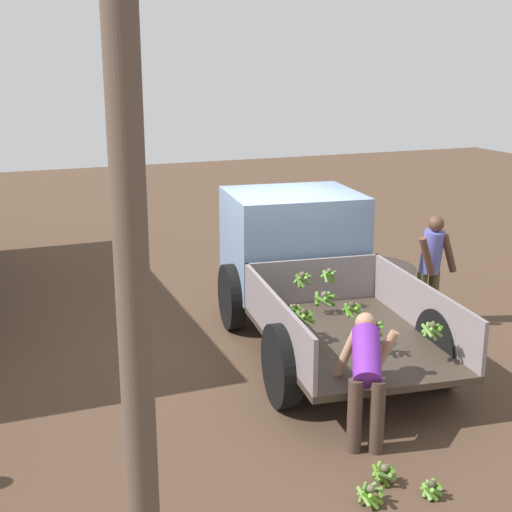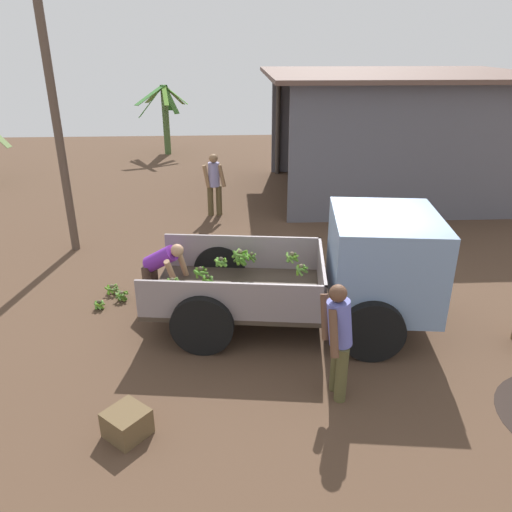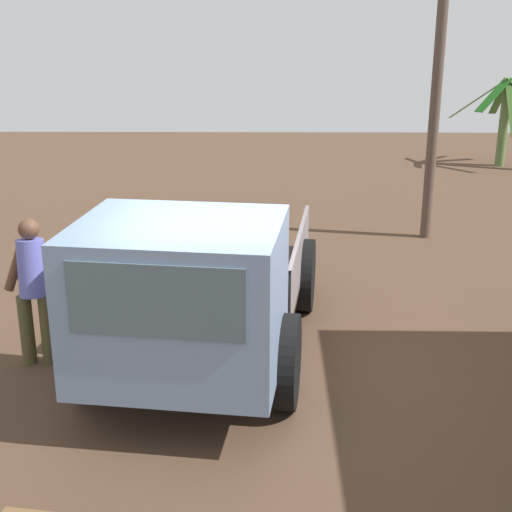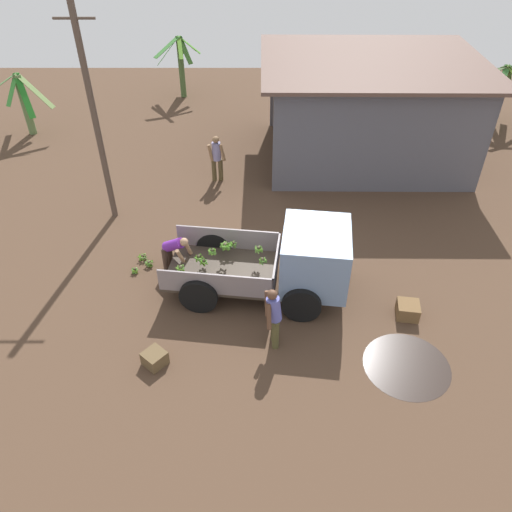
{
  "view_description": "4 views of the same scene",
  "coord_description": "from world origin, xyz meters",
  "px_view_note": "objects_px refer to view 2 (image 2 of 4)",
  "views": [
    {
      "loc": [
        -9.13,
        3.88,
        3.87
      ],
      "look_at": [
        -0.79,
        0.54,
        1.41
      ],
      "focal_mm": 50.0,
      "sensor_mm": 36.0,
      "label": 1
    },
    {
      "loc": [
        -2.03,
        -7.81,
        4.5
      ],
      "look_at": [
        -1.56,
        0.38,
        0.93
      ],
      "focal_mm": 35.0,
      "sensor_mm": 36.0,
      "label": 2
    },
    {
      "loc": [
        6.78,
        0.25,
        3.78
      ],
      "look_at": [
        -0.91,
        0.15,
        1.2
      ],
      "focal_mm": 50.0,
      "sensor_mm": 36.0,
      "label": 3
    },
    {
      "loc": [
        -1.04,
        -10.37,
        9.0
      ],
      "look_at": [
        -1.04,
        -0.37,
        1.1
      ],
      "focal_mm": 35.0,
      "sensor_mm": 36.0,
      "label": 4
    }
  ],
  "objects_px": {
    "utility_pole": "(54,104)",
    "wooden_crate_0": "(127,423)",
    "person_worker_loading": "(161,268)",
    "banana_bunch_on_ground_0": "(112,289)",
    "person_bystander_near_shed": "(214,182)",
    "cargo_truck": "(354,267)",
    "banana_bunch_on_ground_2": "(99,304)",
    "banana_bunch_on_ground_1": "(122,295)",
    "person_foreground_visitor": "(338,336)"
  },
  "relations": [
    {
      "from": "utility_pole",
      "to": "wooden_crate_0",
      "type": "xyz_separation_m",
      "value": [
        2.28,
        -6.11,
        -3.08
      ]
    },
    {
      "from": "person_worker_loading",
      "to": "banana_bunch_on_ground_0",
      "type": "bearing_deg",
      "value": -179.91
    },
    {
      "from": "person_worker_loading",
      "to": "person_bystander_near_shed",
      "type": "bearing_deg",
      "value": 107.67
    },
    {
      "from": "cargo_truck",
      "to": "utility_pole",
      "type": "relative_size",
      "value": 0.76
    },
    {
      "from": "person_worker_loading",
      "to": "wooden_crate_0",
      "type": "distance_m",
      "value": 3.31
    },
    {
      "from": "banana_bunch_on_ground_2",
      "to": "wooden_crate_0",
      "type": "height_order",
      "value": "wooden_crate_0"
    },
    {
      "from": "cargo_truck",
      "to": "person_worker_loading",
      "type": "bearing_deg",
      "value": 173.24
    },
    {
      "from": "person_worker_loading",
      "to": "wooden_crate_0",
      "type": "bearing_deg",
      "value": -64.16
    },
    {
      "from": "banana_bunch_on_ground_0",
      "to": "banana_bunch_on_ground_2",
      "type": "distance_m",
      "value": 0.59
    },
    {
      "from": "utility_pole",
      "to": "wooden_crate_0",
      "type": "distance_m",
      "value": 7.22
    },
    {
      "from": "banana_bunch_on_ground_0",
      "to": "banana_bunch_on_ground_1",
      "type": "xyz_separation_m",
      "value": [
        0.24,
        -0.29,
        0.0
      ]
    },
    {
      "from": "person_worker_loading",
      "to": "person_bystander_near_shed",
      "type": "xyz_separation_m",
      "value": [
        0.85,
        5.12,
        0.17
      ]
    },
    {
      "from": "person_worker_loading",
      "to": "utility_pole",
      "type": "bearing_deg",
      "value": 156.6
    },
    {
      "from": "banana_bunch_on_ground_2",
      "to": "person_bystander_near_shed",
      "type": "bearing_deg",
      "value": 68.84
    },
    {
      "from": "person_foreground_visitor",
      "to": "banana_bunch_on_ground_0",
      "type": "distance_m",
      "value": 4.92
    },
    {
      "from": "utility_pole",
      "to": "banana_bunch_on_ground_1",
      "type": "distance_m",
      "value": 4.38
    },
    {
      "from": "utility_pole",
      "to": "person_worker_loading",
      "type": "distance_m",
      "value": 4.46
    },
    {
      "from": "cargo_truck",
      "to": "person_bystander_near_shed",
      "type": "relative_size",
      "value": 2.85
    },
    {
      "from": "banana_bunch_on_ground_1",
      "to": "person_foreground_visitor",
      "type": "bearing_deg",
      "value": -40.11
    },
    {
      "from": "person_foreground_visitor",
      "to": "banana_bunch_on_ground_0",
      "type": "xyz_separation_m",
      "value": [
        -3.66,
        3.17,
        -0.83
      ]
    },
    {
      "from": "person_foreground_visitor",
      "to": "banana_bunch_on_ground_0",
      "type": "relative_size",
      "value": 6.33
    },
    {
      "from": "cargo_truck",
      "to": "banana_bunch_on_ground_1",
      "type": "xyz_separation_m",
      "value": [
        -4.06,
        1.05,
        -0.95
      ]
    },
    {
      "from": "banana_bunch_on_ground_0",
      "to": "banana_bunch_on_ground_1",
      "type": "distance_m",
      "value": 0.38
    },
    {
      "from": "person_foreground_visitor",
      "to": "wooden_crate_0",
      "type": "height_order",
      "value": "person_foreground_visitor"
    },
    {
      "from": "person_foreground_visitor",
      "to": "banana_bunch_on_ground_2",
      "type": "xyz_separation_m",
      "value": [
        -3.77,
        2.6,
        -0.85
      ]
    },
    {
      "from": "cargo_truck",
      "to": "utility_pole",
      "type": "bearing_deg",
      "value": 154.02
    },
    {
      "from": "person_worker_loading",
      "to": "banana_bunch_on_ground_0",
      "type": "relative_size",
      "value": 4.8
    },
    {
      "from": "person_worker_loading",
      "to": "person_bystander_near_shed",
      "type": "relative_size",
      "value": 0.75
    },
    {
      "from": "cargo_truck",
      "to": "wooden_crate_0",
      "type": "distance_m",
      "value": 4.23
    },
    {
      "from": "banana_bunch_on_ground_1",
      "to": "wooden_crate_0",
      "type": "xyz_separation_m",
      "value": [
        0.73,
        -3.49,
        0.06
      ]
    },
    {
      "from": "person_foreground_visitor",
      "to": "person_bystander_near_shed",
      "type": "bearing_deg",
      "value": -82.24
    },
    {
      "from": "cargo_truck",
      "to": "person_foreground_visitor",
      "type": "height_order",
      "value": "cargo_truck"
    },
    {
      "from": "person_worker_loading",
      "to": "banana_bunch_on_ground_1",
      "type": "relative_size",
      "value": 4.84
    },
    {
      "from": "person_foreground_visitor",
      "to": "banana_bunch_on_ground_2",
      "type": "distance_m",
      "value": 4.66
    },
    {
      "from": "person_foreground_visitor",
      "to": "banana_bunch_on_ground_2",
      "type": "height_order",
      "value": "person_foreground_visitor"
    },
    {
      "from": "person_bystander_near_shed",
      "to": "banana_bunch_on_ground_0",
      "type": "distance_m",
      "value": 5.04
    },
    {
      "from": "utility_pole",
      "to": "person_bystander_near_shed",
      "type": "bearing_deg",
      "value": 35.21
    },
    {
      "from": "wooden_crate_0",
      "to": "person_worker_loading",
      "type": "bearing_deg",
      "value": 88.73
    },
    {
      "from": "cargo_truck",
      "to": "wooden_crate_0",
      "type": "xyz_separation_m",
      "value": [
        -3.33,
        -2.45,
        -0.89
      ]
    },
    {
      "from": "person_foreground_visitor",
      "to": "banana_bunch_on_ground_0",
      "type": "bearing_deg",
      "value": -46.02
    },
    {
      "from": "wooden_crate_0",
      "to": "banana_bunch_on_ground_1",
      "type": "bearing_deg",
      "value": 101.74
    },
    {
      "from": "utility_pole",
      "to": "banana_bunch_on_ground_0",
      "type": "relative_size",
      "value": 23.89
    },
    {
      "from": "utility_pole",
      "to": "person_bystander_near_shed",
      "type": "distance_m",
      "value": 4.56
    },
    {
      "from": "utility_pole",
      "to": "person_foreground_visitor",
      "type": "relative_size",
      "value": 3.77
    },
    {
      "from": "person_bystander_near_shed",
      "to": "banana_bunch_on_ground_0",
      "type": "bearing_deg",
      "value": -26.86
    },
    {
      "from": "banana_bunch_on_ground_2",
      "to": "utility_pole",
      "type": "bearing_deg",
      "value": 112.54
    },
    {
      "from": "wooden_crate_0",
      "to": "utility_pole",
      "type": "bearing_deg",
      "value": 110.48
    },
    {
      "from": "banana_bunch_on_ground_1",
      "to": "wooden_crate_0",
      "type": "relative_size",
      "value": 0.57
    },
    {
      "from": "person_foreground_visitor",
      "to": "person_bystander_near_shed",
      "type": "height_order",
      "value": "person_bystander_near_shed"
    },
    {
      "from": "banana_bunch_on_ground_0",
      "to": "person_worker_loading",
      "type": "bearing_deg",
      "value": -27.03
    }
  ]
}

